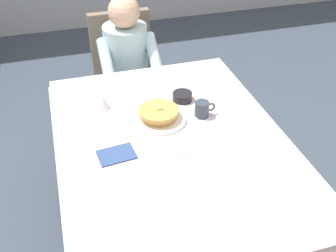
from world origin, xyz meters
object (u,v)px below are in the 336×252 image
(dining_table_main, at_px, (173,154))
(fork_left_of_plate, at_px, (124,128))
(diner_person, at_px, (128,61))
(chair_diner, at_px, (125,69))
(breakfast_stack, at_px, (159,113))
(syrup_pitcher, at_px, (103,102))
(knife_right_of_plate, at_px, (195,116))
(bowl_butter, at_px, (182,97))
(spoon_near_edge, at_px, (184,154))
(plate_breakfast, at_px, (159,119))
(cup_coffee, at_px, (202,109))

(dining_table_main, relative_size, fork_left_of_plate, 8.47)
(dining_table_main, distance_m, diner_person, 1.01)
(chair_diner, distance_m, breakfast_stack, 1.02)
(syrup_pitcher, relative_size, knife_right_of_plate, 0.40)
(syrup_pitcher, bearing_deg, breakfast_stack, -36.30)
(dining_table_main, xyz_separation_m, chair_diner, (-0.02, 1.17, -0.12))
(chair_diner, xyz_separation_m, fork_left_of_plate, (-0.19, -1.01, 0.21))
(chair_diner, relative_size, syrup_pitcher, 11.63)
(bowl_butter, relative_size, knife_right_of_plate, 0.55)
(diner_person, bearing_deg, fork_left_of_plate, 77.57)
(knife_right_of_plate, bearing_deg, fork_left_of_plate, 96.30)
(spoon_near_edge, bearing_deg, plate_breakfast, 85.85)
(breakfast_stack, height_order, fork_left_of_plate, breakfast_stack)
(diner_person, bearing_deg, spoon_near_edge, 91.98)
(bowl_butter, distance_m, knife_right_of_plate, 0.17)
(chair_diner, height_order, fork_left_of_plate, chair_diner)
(plate_breakfast, height_order, bowl_butter, bowl_butter)
(spoon_near_edge, bearing_deg, cup_coffee, 44.23)
(diner_person, xyz_separation_m, knife_right_of_plate, (0.19, -0.85, 0.07))
(chair_diner, bearing_deg, syrup_pitcher, 71.97)
(diner_person, distance_m, plate_breakfast, 0.84)
(bowl_butter, bearing_deg, plate_breakfast, -139.22)
(cup_coffee, xyz_separation_m, fork_left_of_plate, (-0.42, 0.01, -0.04))
(dining_table_main, xyz_separation_m, bowl_butter, (0.16, 0.33, 0.11))
(chair_diner, distance_m, cup_coffee, 1.07)
(bowl_butter, height_order, spoon_near_edge, bowl_butter)
(breakfast_stack, height_order, spoon_near_edge, breakfast_stack)
(spoon_near_edge, bearing_deg, bowl_butter, 61.90)
(dining_table_main, distance_m, knife_right_of_plate, 0.25)
(chair_diner, xyz_separation_m, breakfast_stack, (-0.00, -0.99, 0.26))
(cup_coffee, height_order, spoon_near_edge, cup_coffee)
(plate_breakfast, xyz_separation_m, spoon_near_edge, (0.04, -0.30, -0.01))
(chair_diner, relative_size, knife_right_of_plate, 4.65)
(diner_person, height_order, plate_breakfast, diner_person)
(diner_person, distance_m, breakfast_stack, 0.84)
(breakfast_stack, relative_size, spoon_near_edge, 1.40)
(breakfast_stack, distance_m, cup_coffee, 0.23)
(breakfast_stack, relative_size, syrup_pitcher, 2.62)
(bowl_butter, xyz_separation_m, knife_right_of_plate, (0.02, -0.17, -0.02))
(breakfast_stack, relative_size, knife_right_of_plate, 1.05)
(fork_left_of_plate, xyz_separation_m, knife_right_of_plate, (0.38, 0.00, 0.00))
(plate_breakfast, distance_m, fork_left_of_plate, 0.19)
(knife_right_of_plate, height_order, spoon_near_edge, same)
(diner_person, xyz_separation_m, syrup_pitcher, (-0.26, -0.64, 0.11))
(dining_table_main, distance_m, syrup_pitcher, 0.48)
(plate_breakfast, bearing_deg, breakfast_stack, 165.52)
(knife_right_of_plate, bearing_deg, plate_breakfast, 90.30)
(chair_diner, distance_m, knife_right_of_plate, 1.05)
(diner_person, xyz_separation_m, cup_coffee, (0.23, -0.86, 0.11))
(breakfast_stack, distance_m, fork_left_of_plate, 0.19)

